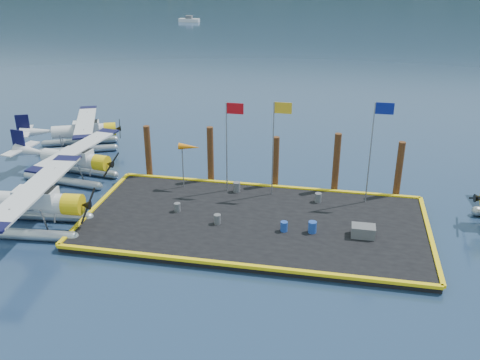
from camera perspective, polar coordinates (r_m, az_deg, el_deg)
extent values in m
plane|color=navy|center=(31.99, 1.55, -4.91)|extent=(4000.00, 4000.00, 0.00)
cube|color=black|center=(31.90, 1.55, -4.60)|extent=(20.00, 10.00, 0.40)
cylinder|color=#9CA3AA|center=(34.83, -20.93, -3.50)|extent=(6.68, 1.20, 0.64)
cylinder|color=#9CA3AA|center=(33.01, -22.69, -5.33)|extent=(6.68, 1.20, 0.64)
cylinder|color=silver|center=(33.20, -21.83, -2.21)|extent=(5.07, 1.60, 1.18)
cube|color=silver|center=(32.75, -20.93, -1.68)|extent=(2.45, 1.37, 0.97)
cube|color=black|center=(32.52, -20.48, -1.37)|extent=(1.59, 1.25, 0.59)
cylinder|color=yellow|center=(32.01, -17.40, -2.51)|extent=(1.17, 1.33, 1.24)
cube|color=black|center=(31.66, -15.89, -2.61)|extent=(0.27, 2.38, 1.20)
cube|color=silver|center=(32.54, -21.07, -0.83)|extent=(2.42, 9.75, 0.13)
cube|color=black|center=(36.35, -17.94, 2.16)|extent=(1.68, 1.10, 0.14)
cylinder|color=#9CA3AA|center=(40.87, -16.75, 1.05)|extent=(5.89, 1.38, 0.57)
cylinder|color=#9CA3AA|center=(39.35, -18.45, -0.06)|extent=(5.89, 1.38, 0.57)
cylinder|color=silver|center=(39.53, -17.59, 2.18)|extent=(4.51, 1.64, 1.04)
cube|color=silver|center=(39.09, -16.97, 2.54)|extent=(2.21, 1.32, 0.85)
cube|color=black|center=(38.87, -16.66, 2.75)|extent=(1.45, 1.17, 0.52)
cylinder|color=yellow|center=(38.17, -14.59, 1.77)|extent=(1.09, 1.22, 1.10)
cube|color=black|center=(37.75, -13.56, 1.63)|extent=(0.35, 2.10, 1.06)
cube|color=silver|center=(38.93, -17.05, 3.19)|extent=(2.59, 8.64, 0.11)
cube|color=black|center=(42.08, -13.90, 5.06)|extent=(1.53, 1.04, 0.12)
cube|color=black|center=(35.97, -20.73, 0.99)|extent=(1.53, 1.04, 0.12)
cube|color=black|center=(41.92, -22.57, 3.90)|extent=(1.05, 0.26, 1.61)
cube|color=silver|center=(42.05, -22.34, 3.10)|extent=(1.29, 3.31, 0.09)
cylinder|color=#9CA3AA|center=(46.90, -16.70, 3.95)|extent=(5.52, 2.73, 0.56)
cylinder|color=#9CA3AA|center=(44.98, -16.87, 3.10)|extent=(5.52, 2.73, 0.56)
cylinder|color=silver|center=(45.53, -16.74, 5.03)|extent=(4.37, 2.60, 1.02)
cube|color=silver|center=(45.38, -16.08, 5.48)|extent=(2.28, 1.73, 0.83)
cube|color=black|center=(45.30, -15.76, 5.74)|extent=(1.57, 1.40, 0.51)
cylinder|color=yellow|center=(45.35, -13.70, 5.30)|extent=(1.27, 1.35, 1.08)
cube|color=black|center=(45.32, -12.71, 5.38)|extent=(0.85, 1.93, 1.04)
cube|color=silver|center=(45.24, -16.15, 6.04)|extent=(4.50, 8.24, 0.11)
cube|color=black|center=(49.06, -15.88, 7.41)|extent=(1.61, 1.31, 0.12)
cube|color=black|center=(41.46, -16.47, 4.42)|extent=(1.61, 1.31, 0.12)
cube|color=black|center=(45.90, -22.17, 5.52)|extent=(0.98, 0.50, 1.58)
cube|color=silver|center=(46.06, -21.94, 4.82)|extent=(1.98, 3.23, 0.09)
cube|color=black|center=(34.39, 23.89, -1.79)|extent=(0.24, 2.30, 1.16)
cylinder|color=#505155|center=(32.90, -6.70, -2.91)|extent=(0.39, 0.39, 0.55)
cylinder|color=#1B3E98|center=(30.58, 4.71, -4.96)|extent=(0.42, 0.42, 0.58)
cylinder|color=#1B3E98|center=(30.59, 7.73, -5.00)|extent=(0.48, 0.48, 0.67)
cylinder|color=#505155|center=(31.29, -2.44, -4.19)|extent=(0.41, 0.41, 0.58)
cylinder|color=#505155|center=(34.21, 8.33, -1.87)|extent=(0.42, 0.42, 0.60)
cylinder|color=#505155|center=(35.25, -0.35, -0.75)|extent=(0.47, 0.47, 0.66)
cube|color=#505155|center=(30.71, 13.00, -5.33)|extent=(1.31, 0.87, 0.66)
cylinder|color=gray|center=(34.43, -1.43, 3.43)|extent=(0.08, 0.08, 6.00)
cube|color=red|center=(33.49, -0.55, 7.63)|extent=(1.10, 0.03, 0.70)
cylinder|color=gray|center=(33.91, 3.53, 3.25)|extent=(0.08, 0.08, 6.20)
cube|color=gold|center=(32.99, 4.60, 7.66)|extent=(1.10, 0.03, 0.70)
cylinder|color=gray|center=(33.66, 13.71, 2.72)|extent=(0.08, 0.08, 6.50)
cube|color=navy|center=(32.81, 15.16, 7.37)|extent=(1.10, 0.03, 0.70)
cylinder|color=gray|center=(35.70, -6.12, 1.48)|extent=(0.07, 0.07, 3.00)
cone|color=orange|center=(35.06, -5.43, 3.54)|extent=(1.40, 0.44, 0.44)
cylinder|color=#422013|center=(38.01, -9.77, 2.82)|extent=(0.44, 0.44, 4.00)
cylinder|color=#422013|center=(36.67, -3.17, 2.53)|extent=(0.44, 0.44, 4.20)
cylinder|color=#422013|center=(35.96, 3.82, 1.73)|extent=(0.44, 0.44, 3.80)
cylinder|color=#422013|center=(35.64, 10.21, 1.62)|extent=(0.44, 0.44, 4.30)
cylinder|color=#422013|center=(35.91, 16.57, 0.89)|extent=(0.44, 0.44, 4.00)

